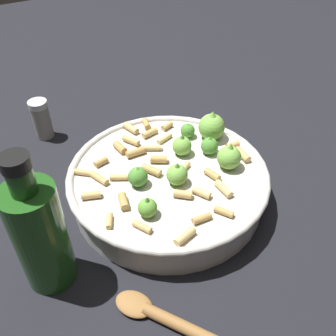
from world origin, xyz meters
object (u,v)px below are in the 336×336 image
(pepper_shaker, at_px, (41,119))
(olive_oil_bottle, at_px, (40,234))
(cooking_pan, at_px, (169,180))
(wooden_spoon, at_px, (181,326))

(pepper_shaker, bearing_deg, olive_oil_bottle, -104.68)
(cooking_pan, xyz_separation_m, wooden_spoon, (-0.11, -0.21, -0.03))
(wooden_spoon, bearing_deg, pepper_shaker, 93.06)
(pepper_shaker, xyz_separation_m, olive_oil_bottle, (-0.09, -0.33, 0.05))
(wooden_spoon, bearing_deg, cooking_pan, 63.11)
(pepper_shaker, height_order, olive_oil_bottle, olive_oil_bottle)
(cooking_pan, height_order, olive_oil_bottle, olive_oil_bottle)
(cooking_pan, height_order, pepper_shaker, cooking_pan)
(cooking_pan, relative_size, pepper_shaker, 4.02)
(cooking_pan, bearing_deg, pepper_shaker, 115.49)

